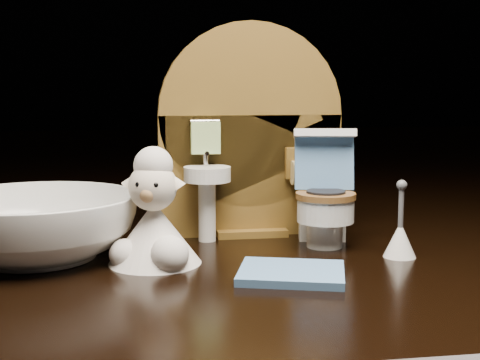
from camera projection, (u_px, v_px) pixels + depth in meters
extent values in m
cube|color=black|center=(267.00, 332.00, 0.43)|extent=(2.50, 2.50, 0.10)
cube|color=brown|center=(250.00, 175.00, 0.48)|extent=(0.13, 0.02, 0.09)
cylinder|color=brown|center=(250.00, 115.00, 0.47)|extent=(0.13, 0.02, 0.13)
cube|color=brown|center=(250.00, 230.00, 0.48)|extent=(0.05, 0.04, 0.01)
cylinder|color=white|center=(207.00, 209.00, 0.46)|extent=(0.01, 0.01, 0.04)
cylinder|color=white|center=(207.00, 174.00, 0.45)|extent=(0.03, 0.03, 0.01)
cylinder|color=silver|center=(206.00, 158.00, 0.46)|extent=(0.00, 0.00, 0.01)
cube|color=#B3D77D|center=(206.00, 138.00, 0.46)|extent=(0.02, 0.01, 0.02)
cube|color=brown|center=(302.00, 163.00, 0.47)|extent=(0.02, 0.01, 0.02)
cylinder|color=beige|center=(304.00, 173.00, 0.47)|extent=(0.02, 0.02, 0.02)
cylinder|color=white|center=(325.00, 234.00, 0.44)|extent=(0.02, 0.02, 0.02)
cylinder|color=white|center=(326.00, 210.00, 0.44)|extent=(0.04, 0.04, 0.02)
cylinder|color=brown|center=(326.00, 196.00, 0.44)|extent=(0.04, 0.04, 0.00)
cube|color=white|center=(322.00, 206.00, 0.46)|extent=(0.03, 0.02, 0.05)
cube|color=#4E7BAC|center=(324.00, 161.00, 0.45)|extent=(0.04, 0.02, 0.04)
cube|color=white|center=(325.00, 133.00, 0.44)|extent=(0.04, 0.02, 0.01)
cylinder|color=#A5CD3B|center=(336.00, 164.00, 0.46)|extent=(0.01, 0.01, 0.01)
cube|color=#4E7BAC|center=(292.00, 273.00, 0.37)|extent=(0.07, 0.06, 0.00)
cone|color=white|center=(400.00, 239.00, 0.42)|extent=(0.02, 0.02, 0.02)
cylinder|color=#59595B|center=(401.00, 207.00, 0.41)|extent=(0.00, 0.00, 0.03)
sphere|color=#59595B|center=(402.00, 185.00, 0.41)|extent=(0.01, 0.01, 0.01)
cone|color=silver|center=(154.00, 233.00, 0.40)|extent=(0.06, 0.06, 0.04)
sphere|color=silver|center=(170.00, 255.00, 0.39)|extent=(0.02, 0.02, 0.02)
sphere|color=silver|center=(125.00, 254.00, 0.39)|extent=(0.02, 0.02, 0.02)
sphere|color=beige|center=(153.00, 187.00, 0.40)|extent=(0.03, 0.03, 0.03)
sphere|color=tan|center=(148.00, 194.00, 0.39)|extent=(0.01, 0.01, 0.01)
sphere|color=silver|center=(153.00, 166.00, 0.40)|extent=(0.02, 0.02, 0.02)
cone|color=beige|center=(132.00, 180.00, 0.40)|extent=(0.01, 0.01, 0.01)
cone|color=beige|center=(175.00, 180.00, 0.40)|extent=(0.01, 0.01, 0.01)
sphere|color=black|center=(138.00, 185.00, 0.38)|extent=(0.00, 0.00, 0.00)
sphere|color=black|center=(156.00, 185.00, 0.38)|extent=(0.00, 0.00, 0.00)
imported|color=white|center=(36.00, 227.00, 0.41)|extent=(0.14, 0.14, 0.04)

